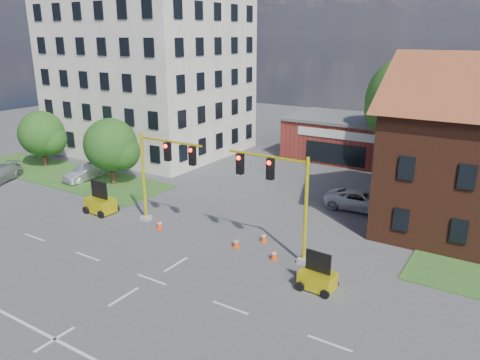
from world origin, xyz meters
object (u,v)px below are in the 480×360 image
(signal_mast_west, at_px, (161,170))
(signal_mast_east, at_px, (279,193))
(trailer_west, at_px, (101,204))
(pickup_white, at_px, (361,200))
(trailer_east, at_px, (317,278))

(signal_mast_west, relative_size, signal_mast_east, 1.00)
(trailer_west, height_order, pickup_white, trailer_west)
(signal_mast_east, relative_size, trailer_west, 2.71)
(signal_mast_west, height_order, trailer_west, signal_mast_west)
(signal_mast_west, height_order, pickup_white, signal_mast_west)
(trailer_west, relative_size, trailer_east, 1.16)
(signal_mast_east, height_order, pickup_white, signal_mast_east)
(trailer_west, bearing_deg, signal_mast_east, 4.90)
(signal_mast_west, bearing_deg, pickup_white, 43.98)
(trailer_east, bearing_deg, signal_mast_east, 150.66)
(trailer_west, height_order, trailer_east, trailer_west)
(trailer_west, bearing_deg, pickup_white, 36.22)
(signal_mast_east, bearing_deg, trailer_east, -32.99)
(signal_mast_east, xyz_separation_m, trailer_west, (-14.05, -0.74, -3.20))
(signal_mast_east, distance_m, trailer_west, 14.43)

